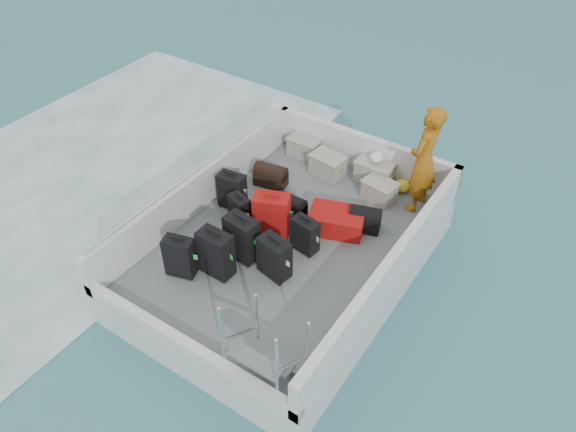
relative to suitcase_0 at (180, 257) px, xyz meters
name	(u,v)px	position (x,y,z in m)	size (l,w,h in m)	color
ground	(289,270)	(0.94, 1.43, -0.95)	(160.00, 160.00, 0.00)	#1C5663
wake_foam	(90,174)	(-3.86, 1.43, -0.95)	(10.00, 10.00, 0.00)	white
ferry_hull	(289,257)	(0.94, 1.43, -0.65)	(3.60, 5.00, 0.60)	silver
deck	(289,243)	(0.94, 1.43, -0.34)	(3.30, 4.70, 0.02)	slate
deck_fittings	(296,245)	(1.28, 1.11, 0.04)	(3.60, 5.00, 0.90)	silver
suitcase_0	(180,257)	(0.00, 0.00, 0.00)	(0.43, 0.24, 0.67)	black
suitcase_1	(240,211)	(0.05, 1.35, -0.05)	(0.37, 0.21, 0.56)	black
suitcase_2	(232,191)	(-0.35, 1.66, -0.01)	(0.44, 0.26, 0.64)	black
suitcase_3	(216,254)	(0.42, 0.31, 0.04)	(0.50, 0.29, 0.75)	black
suitcase_4	(242,238)	(0.53, 0.79, 0.04)	(0.50, 0.30, 0.74)	black
suitcase_5	(272,216)	(0.60, 1.45, 0.04)	(0.55, 0.33, 0.75)	maroon
suitcase_6	(274,258)	(1.14, 0.75, 0.00)	(0.48, 0.28, 0.66)	black
suitcase_7	(305,235)	(1.23, 1.44, -0.04)	(0.41, 0.24, 0.58)	black
suitcase_8	(337,221)	(1.39, 2.13, -0.16)	(0.57, 0.87, 0.34)	maroon
duffel_0	(271,177)	(-0.17, 2.51, -0.17)	(0.56, 0.30, 0.32)	black
duffel_1	(291,209)	(0.62, 1.98, -0.17)	(0.46, 0.30, 0.32)	black
duffel_2	(365,221)	(1.76, 2.39, -0.17)	(0.50, 0.30, 0.32)	black
crate_0	(305,147)	(-0.17, 3.63, -0.16)	(0.57, 0.39, 0.34)	#ADA396
crate_1	(328,165)	(0.49, 3.36, -0.16)	(0.58, 0.40, 0.35)	#ADA396
crate_2	(375,172)	(1.31, 3.63, -0.14)	(0.63, 0.44, 0.38)	#ADA396
crate_3	(379,191)	(1.60, 3.21, -0.17)	(0.53, 0.36, 0.32)	#ADA396
yellow_bag	(402,186)	(1.84, 3.63, -0.22)	(0.28, 0.26, 0.22)	yellow
white_bag	(377,159)	(1.31, 3.63, 0.14)	(0.24, 0.24, 0.18)	white
passenger	(424,160)	(2.21, 3.39, 0.60)	(0.69, 0.45, 1.87)	orange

